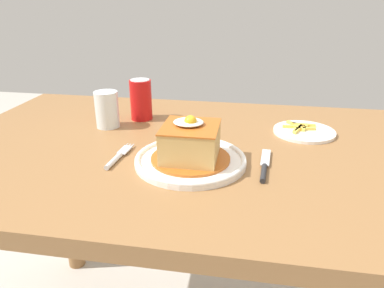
% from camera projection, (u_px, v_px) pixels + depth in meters
% --- Properties ---
extents(dining_table, '(1.36, 0.82, 0.76)m').
position_uv_depth(dining_table, '(199.00, 184.00, 0.97)').
color(dining_table, olive).
rests_on(dining_table, ground_plane).
extents(main_plate, '(0.26, 0.26, 0.02)m').
position_uv_depth(main_plate, '(191.00, 160.00, 0.83)').
color(main_plate, white).
rests_on(main_plate, dining_table).
extents(sandwich_meal, '(0.18, 0.18, 0.11)m').
position_uv_depth(sandwich_meal, '(190.00, 143.00, 0.81)').
color(sandwich_meal, '#B75B1E').
rests_on(sandwich_meal, main_plate).
extents(fork, '(0.03, 0.14, 0.01)m').
position_uv_depth(fork, '(117.00, 157.00, 0.85)').
color(fork, silver).
rests_on(fork, dining_table).
extents(knife, '(0.03, 0.17, 0.01)m').
position_uv_depth(knife, '(264.00, 168.00, 0.79)').
color(knife, '#262628').
rests_on(knife, dining_table).
extents(soda_can, '(0.07, 0.07, 0.12)m').
position_uv_depth(soda_can, '(141.00, 100.00, 1.10)').
color(soda_can, red).
rests_on(soda_can, dining_table).
extents(drinking_glass, '(0.07, 0.07, 0.10)m').
position_uv_depth(drinking_glass, '(107.00, 112.00, 1.04)').
color(drinking_glass, silver).
rests_on(drinking_glass, dining_table).
extents(side_plate_fries, '(0.17, 0.17, 0.02)m').
position_uv_depth(side_plate_fries, '(304.00, 131.00, 1.01)').
color(side_plate_fries, white).
rests_on(side_plate_fries, dining_table).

